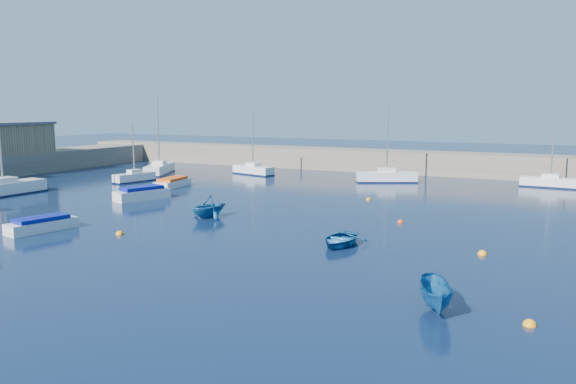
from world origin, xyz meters
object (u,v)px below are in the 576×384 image
at_px(sailboat_3, 134,177).
at_px(sailboat_5, 253,170).
at_px(motorboat_0, 42,224).
at_px(sailboat_7, 550,182).
at_px(sailboat_2, 3,188).
at_px(brick_shed_a, 9,139).
at_px(sailboat_6, 387,176).
at_px(sailboat_4, 160,169).
at_px(motorboat_2, 173,183).
at_px(dinghy_right, 436,296).
at_px(dinghy_center, 340,239).
at_px(motorboat_1, 142,193).
at_px(dinghy_left, 208,206).

bearing_deg(sailboat_3, sailboat_5, 66.97).
height_order(sailboat_3, motorboat_0, sailboat_3).
bearing_deg(sailboat_7, sailboat_2, 125.63).
bearing_deg(brick_shed_a, sailboat_6, 16.55).
xyz_separation_m(sailboat_3, sailboat_4, (-2.43, 7.05, 0.09)).
bearing_deg(brick_shed_a, motorboat_0, -34.74).
bearing_deg(motorboat_2, sailboat_7, 18.94).
height_order(brick_shed_a, motorboat_0, brick_shed_a).
height_order(sailboat_4, dinghy_right, sailboat_4).
distance_m(dinghy_center, dinghy_right, 10.66).
distance_m(sailboat_4, dinghy_center, 39.36).
distance_m(sailboat_7, motorboat_2, 37.10).
distance_m(sailboat_3, motorboat_1, 11.94).
xyz_separation_m(sailboat_7, dinghy_center, (-9.91, -31.17, -0.18)).
bearing_deg(sailboat_7, motorboat_2, 119.46).
distance_m(sailboat_6, dinghy_left, 24.99).
relative_size(motorboat_1, dinghy_left, 1.58).
height_order(brick_shed_a, sailboat_7, sailboat_7).
height_order(sailboat_2, motorboat_2, sailboat_2).
height_order(brick_shed_a, dinghy_right, brick_shed_a).
relative_size(sailboat_4, sailboat_7, 1.21).
bearing_deg(dinghy_left, sailboat_2, -163.89).
bearing_deg(sailboat_4, motorboat_0, -87.25).
height_order(motorboat_2, dinghy_right, dinghy_right).
bearing_deg(sailboat_2, sailboat_7, 34.79).
distance_m(sailboat_3, sailboat_5, 13.81).
relative_size(sailboat_2, dinghy_right, 3.17).
height_order(motorboat_1, motorboat_2, motorboat_1).
relative_size(sailboat_5, sailboat_7, 0.99).
xyz_separation_m(sailboat_3, sailboat_7, (39.30, 15.06, 0.01)).
distance_m(brick_shed_a, motorboat_1, 27.88).
bearing_deg(brick_shed_a, sailboat_2, -39.57).
relative_size(dinghy_left, dinghy_right, 1.00).
bearing_deg(sailboat_6, sailboat_3, 89.76).
height_order(sailboat_7, motorboat_2, sailboat_7).
distance_m(sailboat_7, motorboat_0, 45.78).
relative_size(motorboat_0, dinghy_left, 1.44).
relative_size(sailboat_4, sailboat_6, 1.07).
relative_size(sailboat_5, dinghy_right, 2.35).
xyz_separation_m(motorboat_2, dinghy_left, (12.03, -11.35, 0.37)).
height_order(sailboat_5, motorboat_1, sailboat_5).
xyz_separation_m(brick_shed_a, dinghy_center, (47.55, -15.39, -3.74)).
xyz_separation_m(sailboat_4, sailboat_6, (26.20, 4.68, -0.02)).
bearing_deg(dinghy_center, motorboat_1, 160.26).
bearing_deg(dinghy_center, motorboat_2, 147.75).
height_order(sailboat_6, dinghy_center, sailboat_6).
bearing_deg(motorboat_2, motorboat_1, -78.73).
relative_size(motorboat_1, dinghy_center, 1.42).
distance_m(sailboat_3, sailboat_4, 7.46).
xyz_separation_m(sailboat_3, dinghy_right, (36.43, -24.11, 0.07)).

